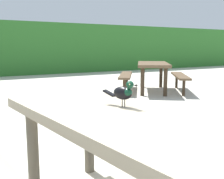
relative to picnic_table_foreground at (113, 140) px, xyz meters
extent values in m
cube|color=gray|center=(0.00, 0.00, 0.15)|extent=(1.01, 1.89, 0.07)
cylinder|color=#635B4C|center=(-0.36, 0.66, -0.22)|extent=(0.09, 0.09, 0.67)
cylinder|color=#635B4C|center=(0.16, 0.73, -0.22)|extent=(0.09, 0.09, 0.67)
cube|color=gray|center=(0.69, 0.10, -0.14)|extent=(0.52, 1.73, 0.05)
cylinder|color=#635B4C|center=(0.60, 0.74, -0.36)|extent=(0.07, 0.07, 0.39)
ellipsoid|color=black|center=(0.14, 0.11, 0.28)|extent=(0.12, 0.17, 0.09)
ellipsoid|color=#0F3823|center=(0.15, 0.07, 0.29)|extent=(0.08, 0.08, 0.06)
sphere|color=#0F3823|center=(0.16, 0.05, 0.34)|extent=(0.05, 0.05, 0.05)
sphere|color=#EAE08C|center=(0.18, 0.05, 0.35)|extent=(0.01, 0.01, 0.01)
sphere|color=#EAE08C|center=(0.14, 0.03, 0.35)|extent=(0.01, 0.01, 0.01)
cone|color=black|center=(0.17, 0.01, 0.34)|extent=(0.03, 0.03, 0.02)
cube|color=black|center=(0.09, 0.22, 0.27)|extent=(0.07, 0.11, 0.04)
cylinder|color=#47423D|center=(0.15, 0.10, 0.21)|extent=(0.01, 0.01, 0.05)
cylinder|color=#47423D|center=(0.13, 0.09, 0.21)|extent=(0.01, 0.01, 0.05)
cube|color=brown|center=(3.51, 4.14, 0.15)|extent=(1.66, 1.91, 0.07)
cylinder|color=#382B1D|center=(4.13, 4.56, -0.22)|extent=(0.09, 0.09, 0.67)
cylinder|color=#382B1D|center=(3.69, 4.87, -0.22)|extent=(0.09, 0.09, 0.67)
cylinder|color=#382B1D|center=(3.32, 3.41, -0.22)|extent=(0.09, 0.09, 0.67)
cylinder|color=#382B1D|center=(2.89, 3.72, -0.22)|extent=(0.09, 0.09, 0.67)
cube|color=brown|center=(4.08, 3.74, -0.14)|extent=(1.21, 1.56, 0.05)
cylinder|color=#382B1D|center=(4.45, 4.26, -0.36)|extent=(0.07, 0.07, 0.39)
cylinder|color=#382B1D|center=(3.71, 3.21, -0.36)|extent=(0.07, 0.07, 0.39)
cube|color=brown|center=(2.94, 4.54, -0.14)|extent=(1.21, 1.56, 0.05)
cylinder|color=#382B1D|center=(3.30, 5.06, -0.36)|extent=(0.07, 0.07, 0.39)
cylinder|color=#382B1D|center=(2.57, 4.01, -0.36)|extent=(0.07, 0.07, 0.39)
camera|label=1|loc=(-0.81, -1.45, 0.59)|focal=43.40mm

